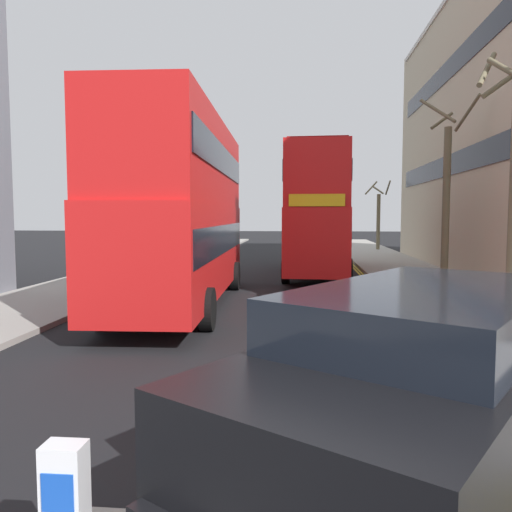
% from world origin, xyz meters
% --- Properties ---
extents(sidewalk_right, '(4.00, 80.00, 0.14)m').
position_xyz_m(sidewalk_right, '(6.50, 16.00, 0.07)').
color(sidewalk_right, '#9E9991').
rests_on(sidewalk_right, ground).
extents(sidewalk_left, '(4.00, 80.00, 0.14)m').
position_xyz_m(sidewalk_left, '(-6.50, 16.00, 0.07)').
color(sidewalk_left, '#9E9991').
rests_on(sidewalk_left, ground).
extents(kerb_line_outer, '(0.10, 56.00, 0.01)m').
position_xyz_m(kerb_line_outer, '(4.40, 14.00, 0.00)').
color(kerb_line_outer, yellow).
rests_on(kerb_line_outer, ground).
extents(kerb_line_inner, '(0.10, 56.00, 0.01)m').
position_xyz_m(kerb_line_inner, '(4.24, 14.00, 0.00)').
color(kerb_line_inner, yellow).
rests_on(kerb_line_inner, ground).
extents(double_decker_bus_away, '(3.08, 10.88, 5.64)m').
position_xyz_m(double_decker_bus_away, '(-2.03, 14.34, 3.03)').
color(double_decker_bus_away, red).
rests_on(double_decker_bus_away, ground).
extents(double_decker_bus_oncoming, '(3.11, 10.89, 5.64)m').
position_xyz_m(double_decker_bus_oncoming, '(2.28, 23.00, 3.03)').
color(double_decker_bus_oncoming, red).
rests_on(double_decker_bus_oncoming, ground).
extents(taxi_minivan, '(4.15, 5.06, 2.12)m').
position_xyz_m(taxi_minivan, '(2.58, 3.61, 1.07)').
color(taxi_minivan, black).
rests_on(taxi_minivan, ground).
extents(street_tree_near, '(1.87, 1.74, 5.31)m').
position_xyz_m(street_tree_near, '(7.38, 39.27, 2.68)').
color(street_tree_near, '#6B6047').
rests_on(street_tree_near, sidewalk_right).
extents(street_tree_mid, '(2.11, 2.08, 7.05)m').
position_xyz_m(street_tree_mid, '(7.02, 19.32, 3.54)').
color(street_tree_mid, '#6B6047').
rests_on(street_tree_mid, sidewalk_right).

